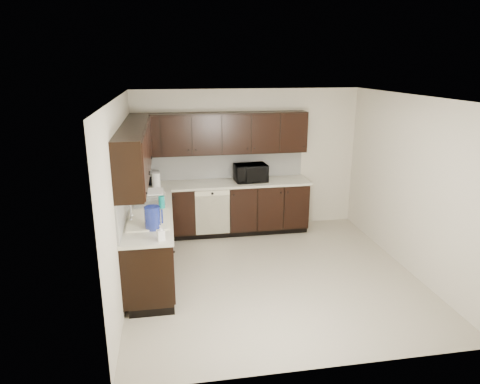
% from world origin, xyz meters
% --- Properties ---
extents(floor, '(4.00, 4.00, 0.00)m').
position_xyz_m(floor, '(0.00, 0.00, 0.00)').
color(floor, '#ADA48F').
rests_on(floor, ground).
extents(ceiling, '(4.00, 4.00, 0.00)m').
position_xyz_m(ceiling, '(0.00, 0.00, 2.50)').
color(ceiling, white).
rests_on(ceiling, wall_back).
extents(wall_back, '(4.00, 0.02, 2.50)m').
position_xyz_m(wall_back, '(0.00, 2.00, 1.25)').
color(wall_back, beige).
rests_on(wall_back, floor).
extents(wall_left, '(0.02, 4.00, 2.50)m').
position_xyz_m(wall_left, '(-2.00, 0.00, 1.25)').
color(wall_left, beige).
rests_on(wall_left, floor).
extents(wall_right, '(0.02, 4.00, 2.50)m').
position_xyz_m(wall_right, '(2.00, 0.00, 1.25)').
color(wall_right, beige).
rests_on(wall_right, floor).
extents(wall_front, '(4.00, 0.02, 2.50)m').
position_xyz_m(wall_front, '(0.00, -2.00, 1.25)').
color(wall_front, beige).
rests_on(wall_front, floor).
extents(lower_cabinets, '(3.00, 2.80, 0.90)m').
position_xyz_m(lower_cabinets, '(-1.01, 1.11, 0.41)').
color(lower_cabinets, black).
rests_on(lower_cabinets, floor).
extents(countertop, '(3.03, 2.83, 0.04)m').
position_xyz_m(countertop, '(-1.01, 1.11, 0.92)').
color(countertop, beige).
rests_on(countertop, lower_cabinets).
extents(backsplash, '(3.00, 2.80, 0.48)m').
position_xyz_m(backsplash, '(-1.22, 1.32, 1.18)').
color(backsplash, white).
rests_on(backsplash, countertop).
extents(upper_cabinets, '(3.00, 2.80, 0.70)m').
position_xyz_m(upper_cabinets, '(-1.10, 1.20, 1.77)').
color(upper_cabinets, black).
rests_on(upper_cabinets, wall_back).
extents(dishwasher, '(0.58, 0.04, 0.78)m').
position_xyz_m(dishwasher, '(-0.70, 1.41, 0.55)').
color(dishwasher, beige).
rests_on(dishwasher, lower_cabinets).
extents(sink, '(0.54, 0.82, 0.42)m').
position_xyz_m(sink, '(-1.68, -0.01, 0.88)').
color(sink, beige).
rests_on(sink, countertop).
extents(microwave, '(0.57, 0.41, 0.30)m').
position_xyz_m(microwave, '(0.00, 1.67, 1.09)').
color(microwave, black).
rests_on(microwave, countertop).
extents(soap_bottle_a, '(0.10, 0.10, 0.18)m').
position_xyz_m(soap_bottle_a, '(-1.52, -0.70, 1.03)').
color(soap_bottle_a, gray).
rests_on(soap_bottle_a, countertop).
extents(soap_bottle_b, '(0.12, 0.12, 0.25)m').
position_xyz_m(soap_bottle_b, '(-1.82, 0.77, 1.06)').
color(soap_bottle_b, gray).
rests_on(soap_bottle_b, countertop).
extents(toaster_oven, '(0.38, 0.29, 0.23)m').
position_xyz_m(toaster_oven, '(-1.75, 1.68, 1.06)').
color(toaster_oven, '#B3B2B5').
rests_on(toaster_oven, countertop).
extents(storage_bin, '(0.52, 0.44, 0.18)m').
position_xyz_m(storage_bin, '(-1.73, 0.71, 1.03)').
color(storage_bin, silver).
rests_on(storage_bin, countertop).
extents(blue_pitcher, '(0.24, 0.24, 0.29)m').
position_xyz_m(blue_pitcher, '(-1.62, -0.32, 1.09)').
color(blue_pitcher, navy).
rests_on(blue_pitcher, countertop).
extents(teal_tumbler, '(0.09, 0.09, 0.19)m').
position_xyz_m(teal_tumbler, '(-1.51, 0.42, 1.04)').
color(teal_tumbler, '#0B807C').
rests_on(teal_tumbler, countertop).
extents(paper_towel_roll, '(0.17, 0.17, 0.30)m').
position_xyz_m(paper_towel_roll, '(-1.60, 1.35, 1.09)').
color(paper_towel_roll, silver).
rests_on(paper_towel_roll, countertop).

